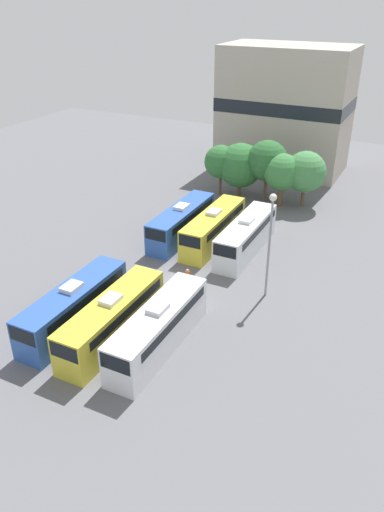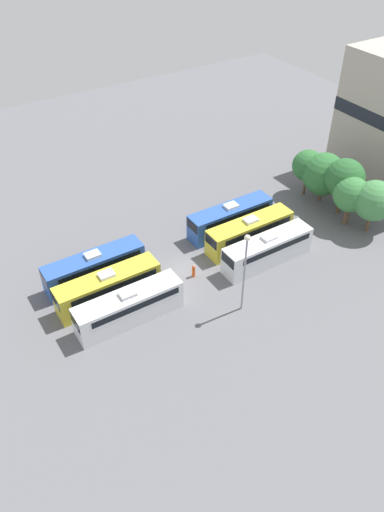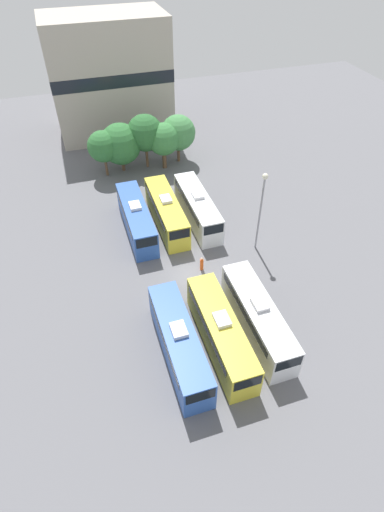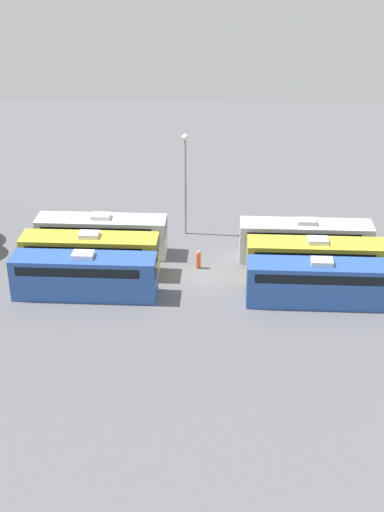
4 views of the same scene
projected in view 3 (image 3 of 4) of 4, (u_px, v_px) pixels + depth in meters
The scene contains 15 objects.
ground_plane at pixel (189, 274), 41.56m from camera, with size 112.29×112.29×0.00m, color slate.
bus_0 at pixel (179, 342), 33.11m from camera, with size 2.61×11.06×3.68m.
bus_1 at pixel (221, 331), 33.89m from camera, with size 2.61×11.06×3.68m.
bus_2 at pixel (258, 316), 35.09m from camera, with size 2.61×11.06×3.68m.
bus_3 at pixel (136, 218), 45.69m from camera, with size 2.61×11.06×3.68m.
bus_4 at pixel (166, 211), 46.66m from camera, with size 2.61×11.06×3.68m.
bus_5 at pixel (197, 207), 47.26m from camera, with size 2.61×11.06×3.68m.
worker_person at pixel (202, 264), 41.56m from camera, with size 0.36×0.36×1.63m.
light_pole at pixel (262, 201), 40.46m from camera, with size 0.60×0.60×9.42m.
tree_0 at pixel (103, 147), 53.13m from camera, with size 4.19×4.19×6.43m.
tree_1 at pixel (121, 144), 54.29m from camera, with size 5.59×5.59×6.82m.
tree_2 at pixel (145, 133), 54.29m from camera, with size 4.96×4.96×7.63m.
tree_3 at pixel (163, 139), 54.62m from camera, with size 4.40×4.40×6.57m.
tree_4 at pixel (178, 133), 56.03m from camera, with size 4.92×4.92×6.84m.
depot_building at pixel (110, 76), 60.75m from camera, with size 17.60×10.22×17.07m.
Camera 3 is at (-8.68, -28.05, 29.46)m, focal length 28.00 mm.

